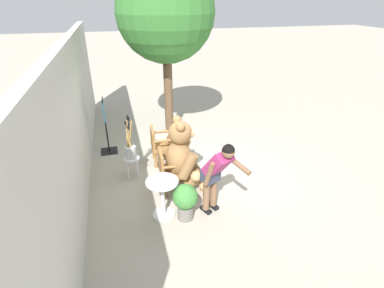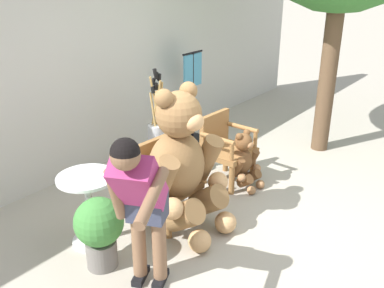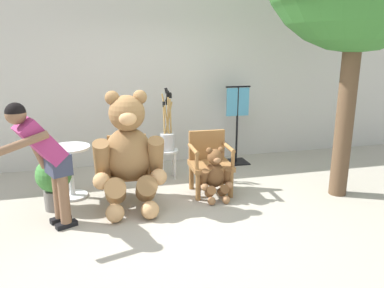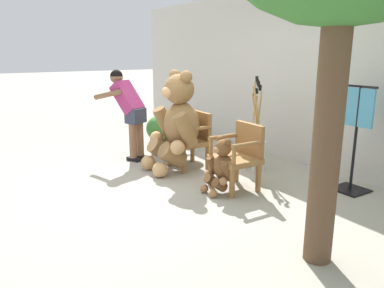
{
  "view_description": "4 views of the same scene",
  "coord_description": "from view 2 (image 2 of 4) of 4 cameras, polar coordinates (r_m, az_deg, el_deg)",
  "views": [
    {
      "loc": [
        -5.55,
        1.59,
        3.53
      ],
      "look_at": [
        -0.23,
        0.19,
        0.79
      ],
      "focal_mm": 28.0,
      "sensor_mm": 36.0,
      "label": 1
    },
    {
      "loc": [
        -3.49,
        -1.96,
        2.52
      ],
      "look_at": [
        -0.36,
        0.51,
        0.86
      ],
      "focal_mm": 40.0,
      "sensor_mm": 36.0,
      "label": 2
    },
    {
      "loc": [
        -0.91,
        -4.09,
        2.04
      ],
      "look_at": [
        0.26,
        0.53,
        0.77
      ],
      "focal_mm": 35.0,
      "sensor_mm": 36.0,
      "label": 3
    },
    {
      "loc": [
        4.18,
        -2.32,
        1.77
      ],
      "look_at": [
        0.11,
        0.3,
        0.57
      ],
      "focal_mm": 35.0,
      "sensor_mm": 36.0,
      "label": 4
    }
  ],
  "objects": [
    {
      "name": "teddy_bear_large",
      "position": [
        4.19,
        -1.24,
        -2.52
      ],
      "size": [
        0.9,
        0.86,
        1.51
      ],
      "color": "olive",
      "rests_on": "ground"
    },
    {
      "name": "brush_bucket",
      "position": [
        5.26,
        -4.71,
        2.08
      ],
      "size": [
        0.22,
        0.22,
        0.96
      ],
      "color": "silver",
      "rests_on": "white_stool"
    },
    {
      "name": "ground_plane",
      "position": [
        4.73,
        7.71,
        -9.76
      ],
      "size": [
        60.0,
        60.0,
        0.0
      ],
      "primitive_type": "plane",
      "color": "#A8A091"
    },
    {
      "name": "round_side_table",
      "position": [
        4.21,
        -13.56,
        -7.51
      ],
      "size": [
        0.56,
        0.56,
        0.72
      ],
      "color": "silver",
      "rests_on": "ground"
    },
    {
      "name": "white_stool",
      "position": [
        5.38,
        -4.62,
        -1.12
      ],
      "size": [
        0.34,
        0.34,
        0.46
      ],
      "color": "silver",
      "rests_on": "ground"
    },
    {
      "name": "wooden_chair_right",
      "position": [
        5.28,
        4.44,
        -0.33
      ],
      "size": [
        0.58,
        0.54,
        0.86
      ],
      "color": "olive",
      "rests_on": "ground"
    },
    {
      "name": "teddy_bear_small",
      "position": [
        5.19,
        6.95,
        -2.19
      ],
      "size": [
        0.43,
        0.41,
        0.72
      ],
      "color": "brown",
      "rests_on": "ground"
    },
    {
      "name": "back_wall",
      "position": [
        5.69,
        -13.02,
        10.76
      ],
      "size": [
        10.0,
        0.16,
        2.8
      ],
      "primitive_type": "cube",
      "color": "beige",
      "rests_on": "ground"
    },
    {
      "name": "potted_plant",
      "position": [
        3.9,
        -12.24,
        -10.91
      ],
      "size": [
        0.44,
        0.44,
        0.68
      ],
      "color": "slate",
      "rests_on": "ground"
    },
    {
      "name": "clothing_display_stand",
      "position": [
        6.51,
        0.09,
        6.61
      ],
      "size": [
        0.44,
        0.4,
        1.36
      ],
      "color": "black",
      "rests_on": "ground"
    },
    {
      "name": "person_visitor",
      "position": [
        3.28,
        -6.89,
        -7.26
      ],
      "size": [
        0.74,
        0.7,
        1.48
      ],
      "color": "black",
      "rests_on": "ground"
    },
    {
      "name": "wooden_chair_left",
      "position": [
        4.47,
        -3.78,
        -4.8
      ],
      "size": [
        0.58,
        0.54,
        0.86
      ],
      "color": "olive",
      "rests_on": "ground"
    }
  ]
}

